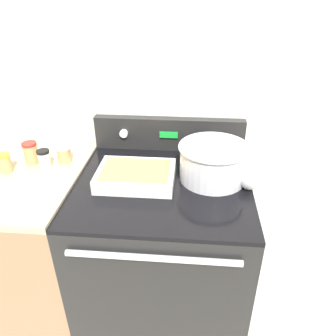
{
  "coord_description": "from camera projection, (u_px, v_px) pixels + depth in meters",
  "views": [
    {
      "loc": [
        0.12,
        -0.83,
        1.66
      ],
      "look_at": [
        0.02,
        0.37,
        0.97
      ],
      "focal_mm": 35.0,
      "sensor_mm": 36.0,
      "label": 1
    }
  ],
  "objects": [
    {
      "name": "kitchen_wall",
      "position": [
        170.0,
        80.0,
        1.56
      ],
      "size": [
        8.0,
        0.05,
        2.5
      ],
      "color": "silver",
      "rests_on": "ground_plane"
    },
    {
      "name": "stove_range",
      "position": [
        164.0,
        260.0,
        1.62
      ],
      "size": [
        0.75,
        0.73,
        0.91
      ],
      "color": "black",
      "rests_on": "ground_plane"
    },
    {
      "name": "control_panel",
      "position": [
        169.0,
        134.0,
        1.64
      ],
      "size": [
        0.75,
        0.07,
        0.16
      ],
      "color": "black",
      "rests_on": "stove_range"
    },
    {
      "name": "side_counter",
      "position": [
        40.0,
        251.0,
        1.67
      ],
      "size": [
        0.53,
        0.7,
        0.92
      ],
      "color": "#896B4C",
      "rests_on": "ground_plane"
    },
    {
      "name": "mixing_bowl",
      "position": [
        213.0,
        160.0,
        1.38
      ],
      "size": [
        0.3,
        0.3,
        0.16
      ],
      "color": "silver",
      "rests_on": "stove_range"
    },
    {
      "name": "casserole_dish",
      "position": [
        136.0,
        175.0,
        1.38
      ],
      "size": [
        0.32,
        0.23,
        0.06
      ],
      "color": "silver",
      "rests_on": "stove_range"
    },
    {
      "name": "ladle",
      "position": [
        249.0,
        179.0,
        1.35
      ],
      "size": [
        0.08,
        0.31,
        0.08
      ],
      "color": "#B7B7B7",
      "rests_on": "stove_range"
    },
    {
      "name": "spice_jar_white_cap",
      "position": [
        64.0,
        154.0,
        1.51
      ],
      "size": [
        0.06,
        0.06,
        0.08
      ],
      "color": "tan",
      "rests_on": "side_counter"
    },
    {
      "name": "spice_jar_black_cap",
      "position": [
        44.0,
        159.0,
        1.47
      ],
      "size": [
        0.06,
        0.06,
        0.09
      ],
      "color": "beige",
      "rests_on": "side_counter"
    },
    {
      "name": "spice_jar_red_cap",
      "position": [
        31.0,
        153.0,
        1.5
      ],
      "size": [
        0.07,
        0.07,
        0.1
      ],
      "color": "tan",
      "rests_on": "side_counter"
    },
    {
      "name": "spice_jar_yellow_cap",
      "position": [
        5.0,
        163.0,
        1.43
      ],
      "size": [
        0.05,
        0.05,
        0.09
      ],
      "color": "tan",
      "rests_on": "side_counter"
    }
  ]
}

